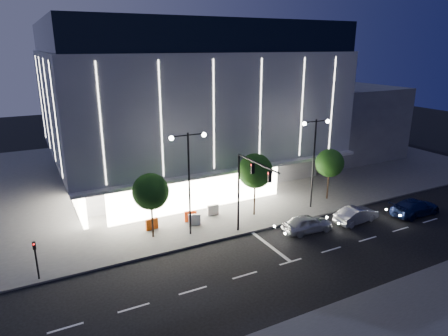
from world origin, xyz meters
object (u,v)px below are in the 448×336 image
traffic_mast (248,182)px  barrier_b (194,220)px  car_second (356,215)px  car_third (415,207)px  tree_mid (255,173)px  barrier_a (152,224)px  tree_left (151,193)px  tree_right (330,165)px  car_lead (307,224)px  ped_signal_far (36,256)px  street_lamp_west (189,169)px  barrier_d (213,210)px  street_lamp_east (314,151)px  barrier_c (191,216)px

traffic_mast → barrier_b: traffic_mast is taller
car_second → car_third: size_ratio=0.83×
barrier_b → car_third: bearing=-0.2°
car_third → tree_mid: bearing=62.7°
tree_mid → barrier_a: tree_mid is taller
tree_left → car_second: tree_left is taller
tree_right → car_lead: 8.93m
car_lead → car_second: car_lead is taller
tree_right → car_third: 8.95m
traffic_mast → barrier_a: 9.43m
car_lead → tree_mid: bearing=29.9°
traffic_mast → tree_right: bearing=17.0°
car_second → barrier_b: car_second is taller
ped_signal_far → barrier_b: size_ratio=2.73×
tree_mid → car_lead: 6.59m
car_lead → car_third: (11.45, -1.86, 0.02)m
barrier_a → street_lamp_west: bearing=-50.0°
ped_signal_far → barrier_d: (15.47, 4.23, -1.24)m
street_lamp_east → barrier_a: (-15.64, 2.40, -5.31)m
tree_left → car_lead: tree_left is taller
street_lamp_west → barrier_b: (1.04, 1.54, -5.31)m
street_lamp_west → barrier_a: size_ratio=8.18×
tree_right → ped_signal_far: bearing=-174.9°
tree_left → barrier_a: size_ratio=5.20×
tree_mid → car_lead: (2.32, -5.04, -3.56)m
car_lead → car_third: size_ratio=0.83×
barrier_a → barrier_c: same height
traffic_mast → barrier_a: size_ratio=6.43×
tree_left → car_second: bearing=-17.6°
barrier_a → barrier_b: size_ratio=1.00×
street_lamp_west → tree_left: size_ratio=1.57×
tree_right → tree_mid: bearing=180.0°
tree_right → barrier_b: 15.34m
ped_signal_far → barrier_d: ped_signal_far is taller
street_lamp_west → street_lamp_east: 13.00m
tree_left → car_lead: bearing=-22.3°
street_lamp_west → barrier_b: 5.62m
tree_right → barrier_d: 13.08m
traffic_mast → street_lamp_west: bearing=146.4°
street_lamp_east → tree_right: street_lamp_east is taller
tree_right → barrier_d: (-12.56, 1.71, -3.23)m
street_lamp_west → tree_left: 3.69m
car_third → barrier_d: 19.36m
barrier_c → tree_mid: bearing=1.2°
traffic_mast → tree_mid: bearing=50.6°
barrier_c → barrier_d: same height
tree_left → barrier_c: bearing=18.6°
traffic_mast → car_lead: traffic_mast is taller
street_lamp_east → barrier_b: size_ratio=8.18×
car_lead → car_third: bearing=-94.1°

